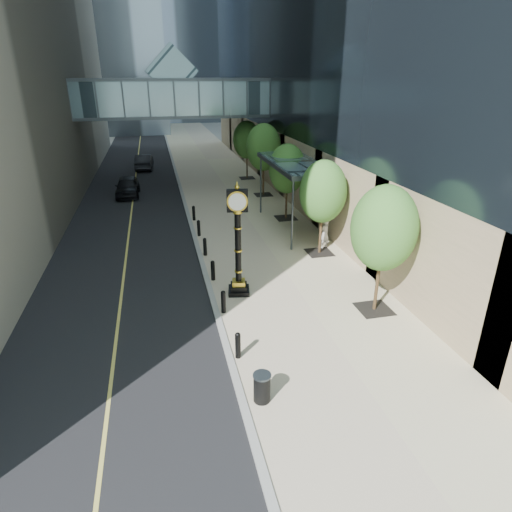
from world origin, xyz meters
The scene contains 13 objects.
ground centered at (0.00, 0.00, 0.00)m, with size 320.00×320.00×0.00m, color gray.
road centered at (-7.00, 40.00, 0.01)m, with size 8.00×180.00×0.02m, color black.
sidewalk centered at (1.00, 40.00, 0.03)m, with size 8.00×180.00×0.06m, color #BAAA8F.
curb centered at (-3.00, 40.00, 0.04)m, with size 0.25×180.00×0.07m, color gray.
skywalk centered at (-3.00, 28.00, 7.71)m, with size 17.00×4.20×5.80m.
entrance_canopy centered at (3.48, 14.00, 4.19)m, with size 3.00×8.00×4.38m.
bollard_row centered at (-2.70, 9.00, 0.51)m, with size 0.20×16.20×0.90m.
street_trees centered at (3.60, 16.37, 3.70)m, with size 2.81×28.62×5.77m.
street_clock centered at (-1.74, 5.79, 2.25)m, with size 1.10×1.10×5.04m.
trash_bin centered at (-2.40, -1.30, 0.51)m, with size 0.52×0.52×0.90m, color black.
pedestrian centered at (4.14, 10.17, 0.93)m, with size 0.63×0.42×1.74m, color #ADA89F.
car_near centered at (-7.39, 24.97, 0.79)m, with size 1.83×4.54×1.55m, color black.
car_far centered at (-6.13, 35.97, 0.79)m, with size 1.63×4.68×1.54m, color black.
Camera 1 is at (-4.94, -11.36, 9.27)m, focal length 30.00 mm.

